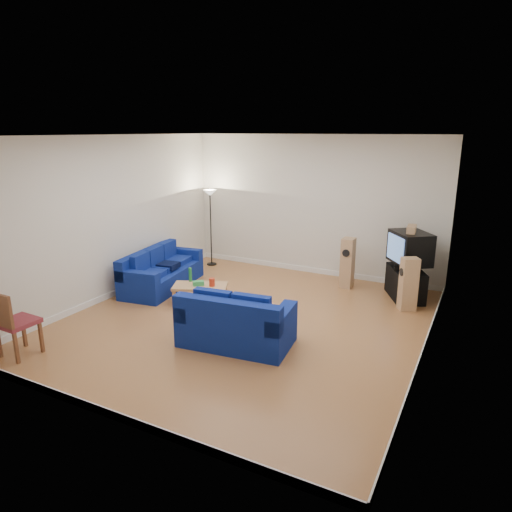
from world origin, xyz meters
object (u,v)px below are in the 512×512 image
at_px(sofa_three_seat, 160,273).
at_px(tv_stand, 405,283).
at_px(sofa_loveseat, 235,326).
at_px(coffee_table, 200,288).
at_px(television, 410,248).

height_order(sofa_three_seat, tv_stand, sofa_three_seat).
xyz_separation_m(sofa_loveseat, tv_stand, (1.99, 3.41, -0.02)).
distance_m(sofa_loveseat, coffee_table, 1.95).
relative_size(sofa_loveseat, coffee_table, 1.57).
bearing_deg(tv_stand, coffee_table, -84.68).
distance_m(coffee_table, tv_stand, 4.11).
distance_m(sofa_three_seat, sofa_loveseat, 3.27).
xyz_separation_m(coffee_table, tv_stand, (3.50, 2.16, -0.02)).
height_order(sofa_three_seat, sofa_loveseat, sofa_loveseat).
xyz_separation_m(sofa_three_seat, coffee_table, (1.31, -0.42, 0.02)).
bearing_deg(coffee_table, sofa_loveseat, -39.70).
relative_size(sofa_three_seat, coffee_table, 1.92).
distance_m(sofa_loveseat, tv_stand, 3.95).
bearing_deg(coffee_table, television, 31.90).
distance_m(coffee_table, television, 4.20).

